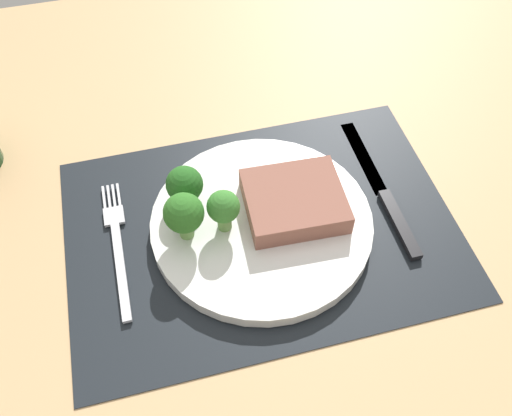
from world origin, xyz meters
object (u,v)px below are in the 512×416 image
object	(u,v)px
plate	(262,223)
steak	(294,201)
knife	(385,196)
fork	(118,245)

from	to	relation	value
plate	steak	bearing A→B (deg)	8.36
plate	knife	distance (cm)	15.91
fork	knife	distance (cm)	32.71
plate	knife	size ratio (longest dim) A/B	1.13
fork	knife	xyz separation A→B (cm)	(32.70, -0.89, 0.05)
plate	knife	xyz separation A→B (cm)	(15.90, 0.53, -0.50)
plate	fork	bearing A→B (deg)	175.17
plate	fork	size ratio (longest dim) A/B	1.35
steak	knife	xyz separation A→B (cm)	(11.81, -0.07, -2.66)
plate	steak	world-z (taller)	steak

